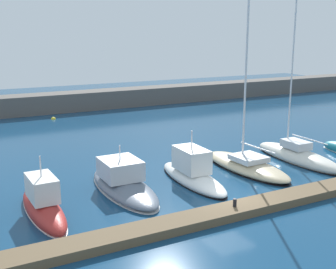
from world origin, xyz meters
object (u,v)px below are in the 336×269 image
object	(u,v)px
sailboat_ivory_sixth	(297,156)
dock_bollard	(235,203)
motorboat_slate_third	(123,182)
sailboat_sand_fifth	(246,165)
motorboat_red_second	(43,205)
motorboat_white_fourth	(192,173)
mooring_buoy_yellow	(53,119)

from	to	relation	value
sailboat_ivory_sixth	dock_bollard	xyz separation A→B (m)	(-10.40, -5.97, 0.31)
motorboat_slate_third	sailboat_sand_fifth	size ratio (longest dim) A/B	0.64
motorboat_red_second	motorboat_slate_third	xyz separation A→B (m)	(5.22, 1.38, -0.02)
motorboat_white_fourth	dock_bollard	world-z (taller)	motorboat_white_fourth
motorboat_slate_third	motorboat_white_fourth	bearing A→B (deg)	-97.54
dock_bollard	motorboat_white_fourth	bearing A→B (deg)	82.09
motorboat_red_second	motorboat_white_fourth	xyz separation A→B (m)	(9.90, 0.73, 0.06)
motorboat_white_fourth	dock_bollard	size ratio (longest dim) A/B	17.25
motorboat_red_second	dock_bollard	bearing A→B (deg)	-119.93
motorboat_white_fourth	sailboat_ivory_sixth	world-z (taller)	sailboat_ivory_sixth
motorboat_white_fourth	sailboat_sand_fifth	world-z (taller)	sailboat_sand_fifth
sailboat_ivory_sixth	dock_bollard	distance (m)	12.00
motorboat_red_second	sailboat_ivory_sixth	bearing A→B (deg)	-88.35
motorboat_slate_third	dock_bollard	world-z (taller)	motorboat_slate_third
motorboat_white_fourth	sailboat_sand_fifth	bearing A→B (deg)	-84.44
motorboat_white_fourth	sailboat_sand_fifth	distance (m)	4.77
motorboat_red_second	sailboat_ivory_sixth	xyz separation A→B (m)	(19.50, 1.00, -0.15)
sailboat_sand_fifth	sailboat_ivory_sixth	xyz separation A→B (m)	(4.86, -0.04, 0.04)
sailboat_ivory_sixth	dock_bollard	bearing A→B (deg)	121.24
motorboat_white_fourth	dock_bollard	xyz separation A→B (m)	(-0.79, -5.70, 0.10)
sailboat_sand_fifth	dock_bollard	distance (m)	8.19
motorboat_red_second	motorboat_slate_third	size ratio (longest dim) A/B	0.83
motorboat_white_fourth	mooring_buoy_yellow	world-z (taller)	motorboat_white_fourth
motorboat_slate_third	mooring_buoy_yellow	size ratio (longest dim) A/B	16.25
motorboat_slate_third	motorboat_white_fourth	size ratio (longest dim) A/B	1.10
sailboat_sand_fifth	sailboat_ivory_sixth	world-z (taller)	sailboat_ivory_sixth
sailboat_ivory_sixth	motorboat_slate_third	bearing A→B (deg)	89.86
mooring_buoy_yellow	sailboat_ivory_sixth	bearing A→B (deg)	-63.54
motorboat_slate_third	sailboat_ivory_sixth	xyz separation A→B (m)	(14.28, -0.38, -0.13)
motorboat_slate_third	mooring_buoy_yellow	bearing A→B (deg)	-3.73
mooring_buoy_yellow	motorboat_slate_third	bearing A→B (deg)	-94.09
motorboat_red_second	mooring_buoy_yellow	distance (m)	27.07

